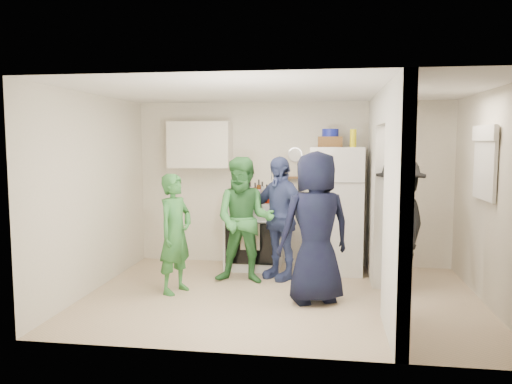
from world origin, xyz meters
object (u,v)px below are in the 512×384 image
person_green_left (175,234)px  person_green_center (245,220)px  person_navy (315,227)px  fridge (336,210)px  yellow_cup_stack_top (353,138)px  person_denim (279,218)px  blue_bowl (330,133)px  person_nook (400,225)px  wicker_basket (330,142)px  stove (254,234)px

person_green_left → person_green_center: (0.79, 0.56, 0.10)m
person_green_center → person_navy: person_navy is taller
fridge → yellow_cup_stack_top: 1.06m
person_green_left → person_green_center: person_green_center is taller
fridge → person_green_center: bearing=-147.9°
person_green_left → person_navy: 1.76m
person_green_left → person_denim: (1.23, 0.83, 0.10)m
fridge → blue_bowl: 1.12m
blue_bowl → person_nook: 1.75m
wicker_basket → person_nook: 1.66m
person_green_left → fridge: bearing=-34.6°
blue_bowl → person_navy: 1.90m
person_denim → person_navy: (0.52, -0.97, 0.05)m
fridge → person_nook: 1.19m
person_green_left → person_denim: size_ratio=0.88×
stove → blue_bowl: (1.11, 0.02, 1.52)m
person_denim → person_navy: person_navy is taller
fridge → blue_bowl: (-0.10, 0.05, 1.12)m
blue_bowl → person_green_left: size_ratio=0.16×
person_denim → person_nook: person_nook is taller
person_nook → fridge: bearing=-148.7°
yellow_cup_stack_top → person_denim: bearing=-158.3°
wicker_basket → yellow_cup_stack_top: size_ratio=1.40×
wicker_basket → person_green_center: (-1.12, -0.82, -1.05)m
person_green_left → person_navy: size_ratio=0.84×
blue_bowl → yellow_cup_stack_top: (0.32, -0.15, -0.08)m
person_denim → person_nook: size_ratio=1.00×
blue_bowl → person_navy: (-0.16, -1.52, -1.13)m
wicker_basket → yellow_cup_stack_top: bearing=-25.1°
blue_bowl → person_navy: size_ratio=0.13×
stove → fridge: bearing=-1.4°
wicker_basket → blue_bowl: size_ratio=1.46×
person_denim → stove: bearing=166.2°
person_green_center → person_navy: 1.19m
person_green_left → person_nook: (2.79, 0.43, 0.10)m
person_denim → person_navy: 1.10m
person_denim → person_nook: bearing=22.4°
wicker_basket → person_navy: 1.83m
blue_bowl → person_navy: blue_bowl is taller
stove → person_nook: bearing=-25.1°
stove → yellow_cup_stack_top: size_ratio=4.05×
blue_bowl → person_green_center: 1.82m
fridge → person_green_left: fridge is taller
yellow_cup_stack_top → person_denim: 1.54m
stove → wicker_basket: bearing=1.0°
fridge → person_navy: bearing=-100.1°
person_nook → blue_bowl: bearing=-146.8°
wicker_basket → person_nook: wicker_basket is taller
person_navy → fridge: bearing=-124.4°
person_green_center → person_denim: bearing=32.3°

